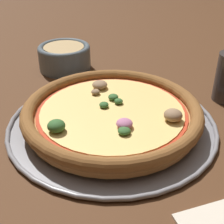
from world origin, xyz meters
TOP-DOWN VIEW (x-y plane):
  - ground_plane at (0.00, 0.00)m, footprint 3.00×3.00m
  - pizza_tray at (0.00, 0.00)m, footprint 0.38×0.38m
  - pizza at (0.00, -0.00)m, footprint 0.33×0.33m
  - bowl_near at (-0.26, 0.14)m, footprint 0.13×0.13m

SIDE VIEW (x-z plane):
  - ground_plane at x=0.00m, z-range 0.00..0.00m
  - pizza_tray at x=0.00m, z-range 0.00..0.01m
  - pizza at x=0.00m, z-range 0.01..0.05m
  - bowl_near at x=-0.26m, z-range 0.00..0.06m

